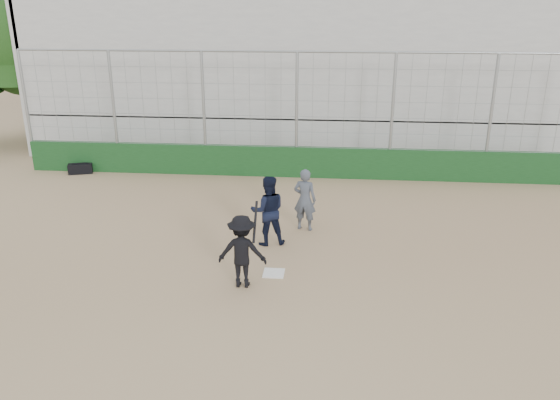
# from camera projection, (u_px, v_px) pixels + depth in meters

# --- Properties ---
(ground) EXTENTS (90.00, 90.00, 0.00)m
(ground) POSITION_uv_depth(u_px,v_px,m) (274.00, 274.00, 11.46)
(ground) COLOR olive
(ground) RESTS_ON ground
(home_plate) EXTENTS (0.44, 0.44, 0.02)m
(home_plate) POSITION_uv_depth(u_px,v_px,m) (274.00, 273.00, 11.45)
(home_plate) COLOR white
(home_plate) RESTS_ON ground
(backstop) EXTENTS (18.10, 0.25, 4.04)m
(backstop) POSITION_uv_depth(u_px,v_px,m) (296.00, 148.00, 17.71)
(backstop) COLOR #123917
(backstop) RESTS_ON ground
(bleachers) EXTENTS (20.25, 6.70, 6.98)m
(bleachers) POSITION_uv_depth(u_px,v_px,m) (305.00, 70.00, 21.69)
(bleachers) COLOR #A2A2A2
(bleachers) RESTS_ON ground
(tree_left) EXTENTS (4.48, 4.48, 7.00)m
(tree_left) POSITION_uv_depth(u_px,v_px,m) (23.00, 31.00, 21.29)
(tree_left) COLOR #352513
(tree_left) RESTS_ON ground
(batter_at_plate) EXTENTS (0.97, 0.72, 1.68)m
(batter_at_plate) POSITION_uv_depth(u_px,v_px,m) (242.00, 251.00, 10.74)
(batter_at_plate) COLOR black
(batter_at_plate) RESTS_ON ground
(catcher_crouched) EXTENTS (0.95, 0.82, 1.14)m
(catcher_crouched) POSITION_uv_depth(u_px,v_px,m) (268.00, 222.00, 12.69)
(catcher_crouched) COLOR black
(catcher_crouched) RESTS_ON ground
(umpire) EXTENTS (0.65, 0.51, 1.42)m
(umpire) POSITION_uv_depth(u_px,v_px,m) (305.00, 203.00, 13.53)
(umpire) COLOR #434A56
(umpire) RESTS_ON ground
(equipment_bag) EXTENTS (0.84, 0.55, 0.37)m
(equipment_bag) POSITION_uv_depth(u_px,v_px,m) (80.00, 169.00, 18.31)
(equipment_bag) COLOR black
(equipment_bag) RESTS_ON ground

